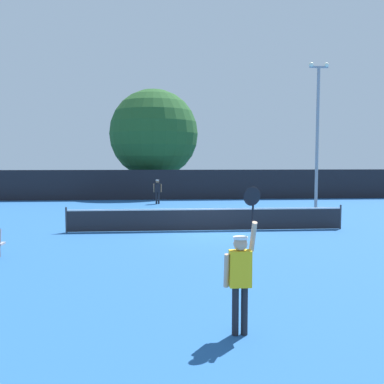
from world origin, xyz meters
name	(u,v)px	position (x,y,z in m)	size (l,w,h in m)	color
ground_plane	(207,231)	(0.00, 0.00, 0.00)	(120.00, 120.00, 0.00)	#235693
tennis_net	(207,219)	(0.00, 0.00, 0.51)	(11.94, 0.08, 1.07)	#232328
perimeter_fence	(186,185)	(0.00, 14.36, 1.14)	(38.35, 0.12, 2.27)	black
player_serving	(241,270)	(-0.63, -10.92, 1.16)	(0.68, 0.40, 2.60)	yellow
player_receiving	(158,189)	(-2.15, 11.24, 1.02)	(0.57, 0.24, 1.66)	black
tennis_ball	(232,227)	(1.24, 0.77, 0.03)	(0.07, 0.07, 0.07)	#CCE033
light_pole	(317,128)	(7.26, 6.52, 4.91)	(1.18, 0.28, 8.68)	gray
large_tree	(154,134)	(-2.45, 18.40, 5.20)	(7.47, 7.47, 8.94)	brown
parked_car_near	(91,185)	(-7.99, 19.73, 0.78)	(2.45, 4.42, 1.69)	white
parked_car_mid	(195,183)	(1.41, 23.03, 0.78)	(1.95, 4.22, 1.69)	red
parked_car_far	(254,184)	(6.94, 21.59, 0.78)	(2.29, 4.36, 1.69)	white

